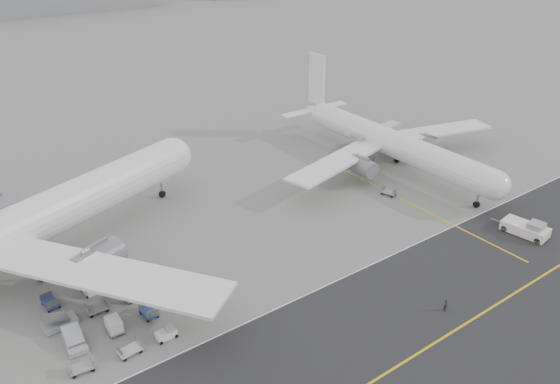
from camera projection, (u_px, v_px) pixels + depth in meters
ground at (298, 286)px, 72.76m from camera, size 700.00×700.00×0.00m
taxiway at (428, 347)px, 62.40m from camera, size 220.00×59.00×0.03m
horizon_buildings at (31, 14)px, 276.22m from camera, size 520.00×28.00×28.00m
airliner_a at (18, 229)px, 73.01m from camera, size 63.67×62.50×23.01m
airliner_b at (389, 142)px, 105.19m from camera, size 51.69×52.25×18.03m
pushback_tug at (526, 229)px, 84.08m from camera, size 4.20×9.03×2.54m
jet_bridge at (378, 136)px, 112.07m from camera, size 14.72×4.71×5.49m
gse_cluster at (106, 321)px, 66.42m from camera, size 17.33×21.18×1.95m
stray_dolly at (389, 195)px, 96.56m from camera, size 2.19×2.82×1.53m
ground_crew_a at (446, 305)px, 67.79m from camera, size 0.72×0.59×1.70m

